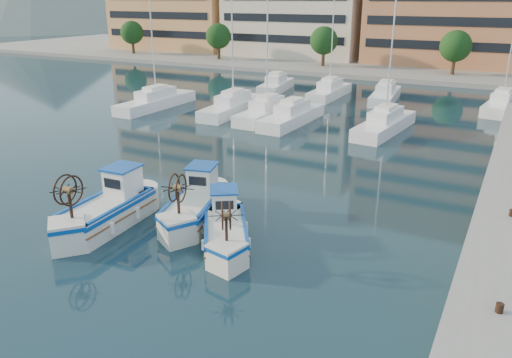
% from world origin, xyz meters
% --- Properties ---
extents(ground, '(300.00, 300.00, 0.00)m').
position_xyz_m(ground, '(0.00, 0.00, 0.00)').
color(ground, '#193241').
rests_on(ground, ground).
extents(quay, '(3.00, 60.00, 1.20)m').
position_xyz_m(quay, '(13.00, 8.00, 0.60)').
color(quay, gray).
rests_on(quay, ground).
extents(hill_west, '(180.00, 180.00, 60.00)m').
position_xyz_m(hill_west, '(-140.00, 110.00, 0.00)').
color(hill_west, slate).
rests_on(hill_west, ground).
extents(yacht_marina, '(37.82, 23.65, 11.50)m').
position_xyz_m(yacht_marina, '(-3.15, 27.87, 0.53)').
color(yacht_marina, white).
rests_on(yacht_marina, ground).
extents(fishing_boat_a, '(2.44, 5.30, 3.26)m').
position_xyz_m(fishing_boat_a, '(-3.71, -1.15, 0.90)').
color(fishing_boat_a, silver).
rests_on(fishing_boat_a, ground).
extents(fishing_boat_b, '(3.17, 5.06, 3.07)m').
position_xyz_m(fishing_boat_b, '(-0.47, 1.32, 0.85)').
color(fishing_boat_b, silver).
rests_on(fishing_boat_b, ground).
extents(fishing_boat_c, '(3.85, 4.54, 2.78)m').
position_xyz_m(fishing_boat_c, '(2.11, -0.15, 0.77)').
color(fishing_boat_c, silver).
rests_on(fishing_boat_c, ground).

